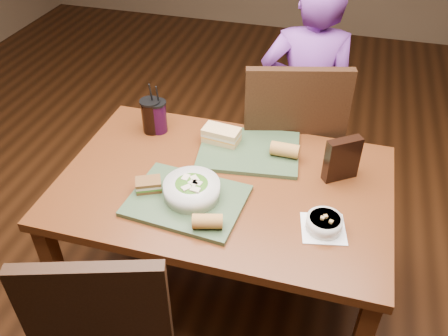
{
  "coord_description": "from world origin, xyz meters",
  "views": [
    {
      "loc": [
        0.39,
        -1.38,
        1.96
      ],
      "look_at": [
        0.0,
        0.0,
        0.82
      ],
      "focal_mm": 38.0,
      "sensor_mm": 36.0,
      "label": 1
    }
  ],
  "objects_px": {
    "salad_bowl": "(192,189)",
    "sandwich_near": "(149,185)",
    "soup_bowl": "(324,223)",
    "cup_berry": "(158,116)",
    "dining_table": "(224,199)",
    "diner": "(305,102)",
    "chair_far": "(295,146)",
    "baguette_far": "(285,150)",
    "tray_far": "(249,151)",
    "chip_bag": "(342,159)",
    "tray_near": "(187,200)",
    "cup_cola": "(151,116)",
    "sandwich_far": "(221,135)",
    "baguette_near": "(207,221)"
  },
  "relations": [
    {
      "from": "tray_far",
      "to": "baguette_far",
      "type": "height_order",
      "value": "baguette_far"
    },
    {
      "from": "tray_near",
      "to": "sandwich_near",
      "type": "xyz_separation_m",
      "value": [
        -0.16,
        0.01,
        0.03
      ]
    },
    {
      "from": "dining_table",
      "to": "baguette_near",
      "type": "bearing_deg",
      "value": -86.42
    },
    {
      "from": "chair_far",
      "to": "cup_berry",
      "type": "xyz_separation_m",
      "value": [
        -0.6,
        -0.27,
        0.24
      ]
    },
    {
      "from": "diner",
      "to": "sandwich_near",
      "type": "height_order",
      "value": "diner"
    },
    {
      "from": "chair_far",
      "to": "chip_bag",
      "type": "relative_size",
      "value": 5.82
    },
    {
      "from": "sandwich_far",
      "to": "cup_cola",
      "type": "height_order",
      "value": "cup_cola"
    },
    {
      "from": "tray_near",
      "to": "diner",
      "type": "bearing_deg",
      "value": 72.25
    },
    {
      "from": "cup_cola",
      "to": "chip_bag",
      "type": "distance_m",
      "value": 0.85
    },
    {
      "from": "dining_table",
      "to": "chair_far",
      "type": "distance_m",
      "value": 0.59
    },
    {
      "from": "soup_bowl",
      "to": "chip_bag",
      "type": "height_order",
      "value": "chip_bag"
    },
    {
      "from": "dining_table",
      "to": "tray_near",
      "type": "distance_m",
      "value": 0.21
    },
    {
      "from": "salad_bowl",
      "to": "tray_near",
      "type": "bearing_deg",
      "value": -124.73
    },
    {
      "from": "cup_berry",
      "to": "diner",
      "type": "bearing_deg",
      "value": 43.23
    },
    {
      "from": "dining_table",
      "to": "diner",
      "type": "relative_size",
      "value": 0.96
    },
    {
      "from": "baguette_near",
      "to": "cup_berry",
      "type": "relative_size",
      "value": 0.45
    },
    {
      "from": "tray_near",
      "to": "soup_bowl",
      "type": "height_order",
      "value": "soup_bowl"
    },
    {
      "from": "diner",
      "to": "sandwich_far",
      "type": "distance_m",
      "value": 0.67
    },
    {
      "from": "baguette_far",
      "to": "sandwich_near",
      "type": "bearing_deg",
      "value": -142.52
    },
    {
      "from": "diner",
      "to": "tray_far",
      "type": "distance_m",
      "value": 0.64
    },
    {
      "from": "salad_bowl",
      "to": "sandwich_near",
      "type": "bearing_deg",
      "value": -177.18
    },
    {
      "from": "tray_far",
      "to": "soup_bowl",
      "type": "distance_m",
      "value": 0.52
    },
    {
      "from": "dining_table",
      "to": "chip_bag",
      "type": "bearing_deg",
      "value": 19.36
    },
    {
      "from": "chair_far",
      "to": "dining_table",
      "type": "bearing_deg",
      "value": -111.31
    },
    {
      "from": "soup_bowl",
      "to": "cup_berry",
      "type": "xyz_separation_m",
      "value": [
        -0.79,
        0.42,
        0.05
      ]
    },
    {
      "from": "cup_cola",
      "to": "dining_table",
      "type": "bearing_deg",
      "value": -32.47
    },
    {
      "from": "diner",
      "to": "baguette_near",
      "type": "distance_m",
      "value": 1.13
    },
    {
      "from": "sandwich_far",
      "to": "baguette_far",
      "type": "height_order",
      "value": "sandwich_far"
    },
    {
      "from": "soup_bowl",
      "to": "chair_far",
      "type": "bearing_deg",
      "value": 105.7
    },
    {
      "from": "tray_far",
      "to": "chair_far",
      "type": "bearing_deg",
      "value": 63.42
    },
    {
      "from": "salad_bowl",
      "to": "sandwich_near",
      "type": "distance_m",
      "value": 0.17
    },
    {
      "from": "diner",
      "to": "soup_bowl",
      "type": "height_order",
      "value": "diner"
    },
    {
      "from": "soup_bowl",
      "to": "sandwich_near",
      "type": "xyz_separation_m",
      "value": [
        -0.67,
        0.01,
        0.01
      ]
    },
    {
      "from": "cup_berry",
      "to": "chip_bag",
      "type": "bearing_deg",
      "value": -8.15
    },
    {
      "from": "tray_far",
      "to": "chip_bag",
      "type": "relative_size",
      "value": 2.3
    },
    {
      "from": "dining_table",
      "to": "tray_far",
      "type": "bearing_deg",
      "value": 77.22
    },
    {
      "from": "sandwich_near",
      "to": "baguette_far",
      "type": "distance_m",
      "value": 0.58
    },
    {
      "from": "cup_cola",
      "to": "soup_bowl",
      "type": "bearing_deg",
      "value": -26.94
    },
    {
      "from": "dining_table",
      "to": "chip_bag",
      "type": "relative_size",
      "value": 7.12
    },
    {
      "from": "diner",
      "to": "salad_bowl",
      "type": "relative_size",
      "value": 6.41
    },
    {
      "from": "sandwich_near",
      "to": "tray_far",
      "type": "bearing_deg",
      "value": 49.39
    },
    {
      "from": "chair_far",
      "to": "soup_bowl",
      "type": "relative_size",
      "value": 5.85
    },
    {
      "from": "sandwich_near",
      "to": "cup_berry",
      "type": "xyz_separation_m",
      "value": [
        -0.13,
        0.41,
        0.04
      ]
    },
    {
      "from": "baguette_far",
      "to": "chip_bag",
      "type": "xyz_separation_m",
      "value": [
        0.23,
        -0.06,
        0.04
      ]
    },
    {
      "from": "diner",
      "to": "sandwich_near",
      "type": "xyz_separation_m",
      "value": [
        -0.47,
        -0.97,
        0.11
      ]
    },
    {
      "from": "sandwich_far",
      "to": "baguette_far",
      "type": "bearing_deg",
      "value": -6.43
    },
    {
      "from": "dining_table",
      "to": "diner",
      "type": "height_order",
      "value": "diner"
    },
    {
      "from": "dining_table",
      "to": "soup_bowl",
      "type": "height_order",
      "value": "soup_bowl"
    },
    {
      "from": "chair_far",
      "to": "baguette_far",
      "type": "bearing_deg",
      "value": -91.65
    },
    {
      "from": "salad_bowl",
      "to": "chair_far",
      "type": "bearing_deg",
      "value": 66.11
    }
  ]
}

